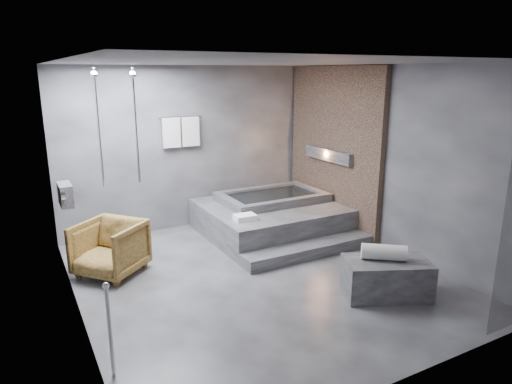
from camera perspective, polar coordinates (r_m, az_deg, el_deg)
room at (r=6.17m, az=2.30°, el=5.84°), size 5.00×5.04×2.82m
tub_deck at (r=7.85m, az=1.79°, el=-3.32°), size 2.20×2.00×0.50m
tub_step at (r=6.98m, az=6.71°, el=-7.20°), size 2.20×0.36×0.18m
concrete_bench at (r=5.94m, az=15.99°, el=-10.28°), size 1.17×0.94×0.46m
driftwood_chair at (r=6.55m, az=-17.79°, el=-6.70°), size 1.13×1.13×0.74m
rolled_towel at (r=5.83m, az=15.70°, el=-7.25°), size 0.54×0.49×0.19m
deck_towel at (r=6.96m, az=-1.38°, el=-3.18°), size 0.33×0.26×0.08m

